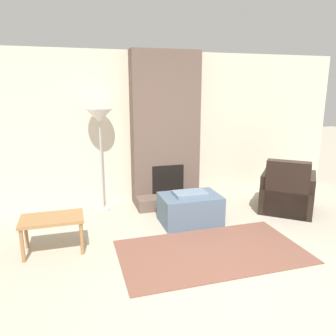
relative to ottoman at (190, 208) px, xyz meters
The scene contains 8 objects.
ground_plane 1.96m from the ottoman, 92.36° to the right, with size 24.00×24.00×0.00m, color #B2A893.
wall_back 1.66m from the ottoman, 93.64° to the left, with size 6.89×0.06×2.60m, color beige.
fireplace 1.43m from the ottoman, 94.42° to the left, with size 1.17×0.68×2.60m.
ottoman is the anchor object (origin of this frame).
armchair 1.70m from the ottoman, ahead, with size 1.18×1.18×0.90m.
side_table 1.98m from the ottoman, 169.13° to the right, with size 0.75×0.45×0.45m.
floor_lamp_left 2.00m from the ottoman, 141.80° to the left, with size 0.44×0.44×1.68m.
area_rug 0.99m from the ottoman, 93.72° to the right, with size 2.28×1.27×0.01m, color brown.
Camera 1 is at (-1.56, -2.42, 1.98)m, focal length 35.00 mm.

